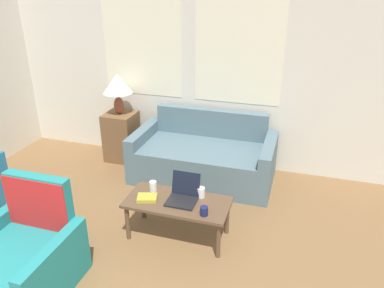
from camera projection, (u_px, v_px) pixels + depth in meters
name	position (u px, v px, depth m)	size (l,w,h in m)	color
wall_back	(194.00, 68.00, 4.88)	(6.19, 0.06, 2.60)	silver
couch	(204.00, 158.00, 4.82)	(1.77, 0.90, 0.81)	slate
armchair	(25.00, 259.00, 3.10)	(0.80, 0.80, 0.89)	teal
side_table	(122.00, 136.00, 5.27)	(0.41, 0.41, 0.68)	brown
table_lamp	(117.00, 86.00, 4.97)	(0.40, 0.40, 0.55)	brown
coffee_table	(178.00, 205.00, 3.65)	(1.02, 0.48, 0.41)	brown
laptop	(183.00, 195.00, 3.63)	(0.28, 0.30, 0.25)	black
cup_navy	(153.00, 186.00, 3.78)	(0.07, 0.07, 0.10)	white
cup_yellow	(201.00, 192.00, 3.67)	(0.08, 0.08, 0.10)	white
cup_white	(204.00, 211.00, 3.40)	(0.07, 0.07, 0.09)	#191E4C
book_red	(147.00, 198.00, 3.64)	(0.22, 0.20, 0.04)	gold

